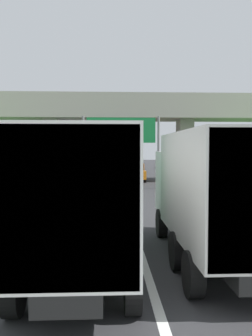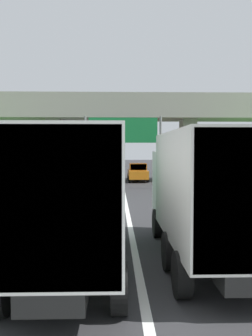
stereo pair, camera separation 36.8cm
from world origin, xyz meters
name	(u,v)px [view 1 (the left image)]	position (x,y,z in m)	size (l,w,h in m)	color
lane_centre_stripe	(121,188)	(0.00, 25.76, 0.00)	(0.20, 91.52, 0.01)	white
overpass_bridge	(119,117)	(0.00, 32.20, 6.07)	(40.00, 4.80, 8.01)	#9E998E
overhead_highway_sign	(121,135)	(0.00, 25.49, 4.08)	(5.88, 0.18, 5.51)	slate
truck_white	(213,190)	(1.85, 7.66, 1.93)	(2.44, 7.30, 3.44)	black
truck_red	(80,157)	(-5.09, 50.60, 1.93)	(2.44, 7.30, 3.44)	black
truck_green	(82,194)	(-1.57, 6.99, 1.93)	(2.44, 7.30, 3.44)	black
truck_silver	(100,160)	(-1.85, 34.05, 1.93)	(2.44, 7.30, 3.44)	black
car_blue	(103,164)	(-1.80, 49.47, 0.86)	(1.86, 4.10, 1.72)	#233D9E
car_orange	(135,172)	(1.50, 31.77, 0.86)	(1.86, 4.10, 1.72)	orange
construction_barrel_2	(245,195)	(6.68, 17.94, 0.46)	(0.57, 0.57, 0.90)	orange
construction_barrel_3	(217,186)	(6.58, 22.81, 0.46)	(0.57, 0.57, 0.90)	orange
construction_barrel_4	(199,180)	(6.58, 27.67, 0.46)	(0.57, 0.57, 0.90)	orange
construction_barrel_5	(188,176)	(6.72, 32.54, 0.46)	(0.57, 0.57, 0.90)	orange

